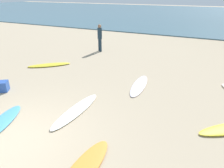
{
  "coord_description": "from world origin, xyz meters",
  "views": [
    {
      "loc": [
        4.26,
        -2.71,
        3.62
      ],
      "look_at": [
        1.1,
        3.97,
        0.3
      ],
      "focal_mm": 33.43,
      "sensor_mm": 36.0,
      "label": 1
    }
  ],
  "objects_px": {
    "surfboard_1": "(49,65)",
    "surfboard_6": "(76,110)",
    "surfboard_3": "(1,122)",
    "surfboard_0": "(139,85)",
    "beachgoer_near": "(100,37)",
    "beach_cooler": "(1,86)"
  },
  "relations": [
    {
      "from": "beachgoer_near",
      "to": "surfboard_0",
      "type": "bearing_deg",
      "value": 173.59
    },
    {
      "from": "beachgoer_near",
      "to": "beach_cooler",
      "type": "height_order",
      "value": "beachgoer_near"
    },
    {
      "from": "surfboard_0",
      "to": "surfboard_1",
      "type": "distance_m",
      "value": 5.13
    },
    {
      "from": "surfboard_0",
      "to": "surfboard_1",
      "type": "bearing_deg",
      "value": 169.48
    },
    {
      "from": "surfboard_0",
      "to": "surfboard_6",
      "type": "xyz_separation_m",
      "value": [
        -1.23,
        -2.78,
        0.0
      ]
    },
    {
      "from": "surfboard_3",
      "to": "beach_cooler",
      "type": "xyz_separation_m",
      "value": [
        -1.91,
        1.54,
        0.16
      ]
    },
    {
      "from": "surfboard_1",
      "to": "beach_cooler",
      "type": "height_order",
      "value": "beach_cooler"
    },
    {
      "from": "surfboard_1",
      "to": "surfboard_3",
      "type": "height_order",
      "value": "surfboard_1"
    },
    {
      "from": "surfboard_1",
      "to": "beachgoer_near",
      "type": "distance_m",
      "value": 3.94
    },
    {
      "from": "surfboard_1",
      "to": "surfboard_0",
      "type": "bearing_deg",
      "value": -136.42
    },
    {
      "from": "surfboard_3",
      "to": "beachgoer_near",
      "type": "distance_m",
      "value": 8.57
    },
    {
      "from": "beachgoer_near",
      "to": "surfboard_6",
      "type": "bearing_deg",
      "value": 151.28
    },
    {
      "from": "surfboard_3",
      "to": "beach_cooler",
      "type": "height_order",
      "value": "beach_cooler"
    },
    {
      "from": "surfboard_1",
      "to": "surfboard_6",
      "type": "relative_size",
      "value": 0.87
    },
    {
      "from": "surfboard_6",
      "to": "beach_cooler",
      "type": "distance_m",
      "value": 3.53
    },
    {
      "from": "surfboard_3",
      "to": "surfboard_6",
      "type": "distance_m",
      "value": 2.23
    },
    {
      "from": "surfboard_6",
      "to": "beachgoer_near",
      "type": "xyz_separation_m",
      "value": [
        -2.83,
        6.9,
        0.92
      ]
    },
    {
      "from": "surfboard_6",
      "to": "beachgoer_near",
      "type": "distance_m",
      "value": 7.51
    },
    {
      "from": "surfboard_3",
      "to": "beach_cooler",
      "type": "bearing_deg",
      "value": -58.2
    },
    {
      "from": "surfboard_0",
      "to": "surfboard_3",
      "type": "relative_size",
      "value": 1.14
    },
    {
      "from": "beach_cooler",
      "to": "surfboard_6",
      "type": "bearing_deg",
      "value": 0.04
    },
    {
      "from": "surfboard_6",
      "to": "beachgoer_near",
      "type": "bearing_deg",
      "value": -67.18
    }
  ]
}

